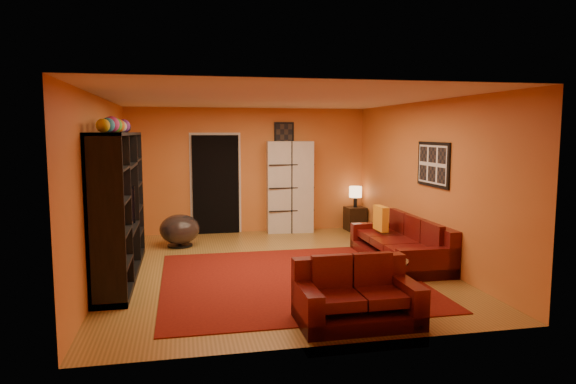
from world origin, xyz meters
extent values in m
plane|color=brown|center=(0.00, 0.00, 0.00)|extent=(6.00, 6.00, 0.00)
plane|color=white|center=(0.00, 0.00, 2.60)|extent=(6.00, 6.00, 0.00)
plane|color=#CB6B2C|center=(0.00, 3.00, 1.30)|extent=(6.00, 0.00, 6.00)
plane|color=#CB6B2C|center=(0.00, -3.00, 1.30)|extent=(6.00, 0.00, 6.00)
plane|color=#CB6B2C|center=(-2.50, 0.00, 1.30)|extent=(0.00, 6.00, 6.00)
plane|color=#CB6B2C|center=(2.50, 0.00, 1.30)|extent=(0.00, 6.00, 6.00)
cube|color=#530E09|center=(0.10, -0.70, 0.01)|extent=(3.60, 3.60, 0.01)
cube|color=black|center=(-0.70, 2.96, 1.02)|extent=(0.95, 0.10, 2.04)
cube|color=black|center=(2.48, -0.30, 1.60)|extent=(0.03, 1.00, 0.70)
cube|color=black|center=(0.75, 2.98, 2.05)|extent=(0.42, 0.03, 0.52)
cube|color=black|center=(-2.27, 0.00, 1.05)|extent=(0.45, 3.00, 2.10)
imported|color=black|center=(-2.23, -0.05, 1.01)|extent=(1.00, 0.13, 0.57)
cube|color=#430909|center=(2.05, -0.05, 0.16)|extent=(0.97, 2.28, 0.32)
cube|color=#430909|center=(2.42, -0.06, 0.42)|extent=(0.22, 2.27, 0.85)
cube|color=#430909|center=(2.03, -1.09, 0.31)|extent=(0.93, 0.20, 0.62)
cube|color=#430909|center=(2.07, 0.99, 0.31)|extent=(0.93, 0.20, 0.62)
cube|color=#430909|center=(2.00, -0.69, 0.47)|extent=(0.72, 0.63, 0.12)
cube|color=#430909|center=(2.01, -0.05, 0.47)|extent=(0.72, 0.63, 0.12)
cube|color=#430909|center=(2.02, 0.58, 0.47)|extent=(0.72, 0.63, 0.12)
cube|color=#430909|center=(0.48, -2.50, 0.16)|extent=(1.33, 0.80, 0.32)
cube|color=#430909|center=(0.48, -2.19, 0.42)|extent=(1.32, 0.19, 0.85)
cube|color=#430909|center=(1.05, -2.50, 0.31)|extent=(0.18, 0.80, 0.62)
cube|color=#430909|center=(-0.09, -2.50, 0.31)|extent=(0.18, 0.80, 0.62)
cube|color=#430909|center=(0.72, -2.54, 0.47)|extent=(0.46, 0.58, 0.12)
cube|color=#430909|center=(0.24, -2.54, 0.47)|extent=(0.46, 0.58, 0.12)
cube|color=orange|center=(1.95, 0.50, 0.63)|extent=(0.12, 0.42, 0.42)
cylinder|color=silver|center=(1.08, -1.48, 0.43)|extent=(0.87, 0.87, 0.02)
cylinder|color=black|center=(1.34, -1.43, 0.22)|extent=(0.05, 0.05, 0.41)
cylinder|color=black|center=(0.90, -1.28, 0.22)|extent=(0.05, 0.05, 0.41)
cylinder|color=black|center=(0.99, -1.74, 0.22)|extent=(0.05, 0.05, 0.41)
cube|color=beige|center=(0.84, 2.80, 0.96)|extent=(0.99, 0.50, 1.91)
cylinder|color=black|center=(-1.45, 1.82, 0.02)|extent=(0.44, 0.44, 0.03)
cylinder|color=black|center=(-1.45, 1.82, 0.10)|extent=(0.06, 0.06, 0.15)
ellipsoid|color=#3F3839|center=(-1.45, 1.82, 0.32)|extent=(0.73, 0.73, 0.55)
cube|color=black|center=(2.25, 2.68, 0.25)|extent=(0.42, 0.42, 0.50)
cylinder|color=black|center=(2.25, 2.68, 0.61)|extent=(0.08, 0.08, 0.21)
cylinder|color=#EBBE81|center=(2.25, 2.68, 0.83)|extent=(0.27, 0.27, 0.23)
camera|label=1|loc=(-1.38, -7.69, 2.11)|focal=32.00mm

